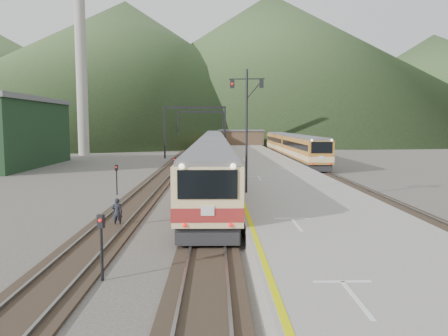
{
  "coord_description": "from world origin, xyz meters",
  "views": [
    {
      "loc": [
        0.34,
        -12.29,
        5.3
      ],
      "look_at": [
        0.96,
        20.26,
        2.0
      ],
      "focal_mm": 35.0,
      "sensor_mm": 36.0,
      "label": 1
    }
  ],
  "objects_px": {
    "main_train": "(213,148)",
    "second_train": "(291,147)",
    "worker": "(117,212)",
    "signal_mast": "(247,119)"
  },
  "relations": [
    {
      "from": "main_train",
      "to": "worker",
      "type": "xyz_separation_m",
      "value": [
        -4.77,
        -36.71,
        -1.33
      ]
    },
    {
      "from": "signal_mast",
      "to": "worker",
      "type": "xyz_separation_m",
      "value": [
        -7.03,
        -4.79,
        -4.88
      ]
    },
    {
      "from": "main_train",
      "to": "signal_mast",
      "type": "relative_size",
      "value": 10.82
    },
    {
      "from": "main_train",
      "to": "second_train",
      "type": "xyz_separation_m",
      "value": [
        11.5,
        5.14,
        -0.18
      ]
    },
    {
      "from": "second_train",
      "to": "worker",
      "type": "relative_size",
      "value": 24.89
    },
    {
      "from": "main_train",
      "to": "second_train",
      "type": "bearing_deg",
      "value": 24.09
    },
    {
      "from": "main_train",
      "to": "second_train",
      "type": "distance_m",
      "value": 12.6
    },
    {
      "from": "main_train",
      "to": "second_train",
      "type": "height_order",
      "value": "main_train"
    },
    {
      "from": "second_train",
      "to": "worker",
      "type": "bearing_deg",
      "value": -111.24
    },
    {
      "from": "main_train",
      "to": "worker",
      "type": "bearing_deg",
      "value": -97.4
    }
  ]
}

